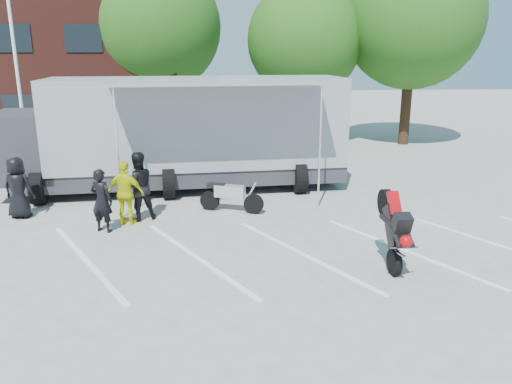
{
  "coord_description": "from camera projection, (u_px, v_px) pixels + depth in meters",
  "views": [
    {
      "loc": [
        0.68,
        -9.39,
        4.42
      ],
      "look_at": [
        1.59,
        1.66,
        1.3
      ],
      "focal_mm": 35.0,
      "sensor_mm": 36.0,
      "label": 1
    }
  ],
  "objects": [
    {
      "name": "ground",
      "position": [
        185.0,
        277.0,
        10.16
      ],
      "size": [
        100.0,
        100.0,
        0.0
      ],
      "primitive_type": "plane",
      "color": "#9E9E99",
      "rests_on": "ground"
    },
    {
      "name": "parking_bay_lines",
      "position": [
        188.0,
        257.0,
        11.11
      ],
      "size": [
        18.09,
        13.33,
        0.01
      ],
      "primitive_type": "cube",
      "rotation": [
        0.0,
        0.0,
        0.52
      ],
      "color": "white",
      "rests_on": "ground"
    },
    {
      "name": "office_building",
      "position": [
        6.0,
        70.0,
        25.68
      ],
      "size": [
        18.0,
        8.0,
        7.0
      ],
      "primitive_type": "cube",
      "color": "#491E17",
      "rests_on": "ground"
    },
    {
      "name": "flagpole",
      "position": [
        20.0,
        34.0,
        17.89
      ],
      "size": [
        1.61,
        0.12,
        8.0
      ],
      "color": "white",
      "rests_on": "ground"
    },
    {
      "name": "tree_left",
      "position": [
        157.0,
        27.0,
        23.84
      ],
      "size": [
        6.12,
        6.12,
        8.64
      ],
      "color": "#382314",
      "rests_on": "ground"
    },
    {
      "name": "tree_mid",
      "position": [
        305.0,
        40.0,
        23.6
      ],
      "size": [
        5.44,
        5.44,
        7.68
      ],
      "color": "#382314",
      "rests_on": "ground"
    },
    {
      "name": "tree_right",
      "position": [
        413.0,
        20.0,
        23.26
      ],
      "size": [
        6.46,
        6.46,
        9.12
      ],
      "color": "#382314",
      "rests_on": "ground"
    },
    {
      "name": "transporter_truck",
      "position": [
        186.0,
        189.0,
        16.74
      ],
      "size": [
        11.82,
        6.37,
        3.64
      ],
      "primitive_type": null,
      "rotation": [
        0.0,
        0.0,
        0.08
      ],
      "color": "gray",
      "rests_on": "ground"
    },
    {
      "name": "parked_motorcycle",
      "position": [
        232.0,
        212.0,
        14.31
      ],
      "size": [
        2.02,
        1.26,
        1.01
      ],
      "primitive_type": null,
      "rotation": [
        0.0,
        0.0,
        1.22
      ],
      "color": "silver",
      "rests_on": "ground"
    },
    {
      "name": "stunt_bike_rider",
      "position": [
        383.0,
        263.0,
        10.84
      ],
      "size": [
        0.77,
        1.57,
        1.83
      ],
      "primitive_type": null,
      "rotation": [
        0.0,
        0.0,
        0.02
      ],
      "color": "black",
      "rests_on": "ground"
    },
    {
      "name": "spectator_leather_a",
      "position": [
        18.0,
        188.0,
        13.6
      ],
      "size": [
        0.93,
        0.71,
        1.69
      ],
      "primitive_type": "imported",
      "rotation": [
        0.0,
        0.0,
        2.92
      ],
      "color": "black",
      "rests_on": "ground"
    },
    {
      "name": "spectator_leather_b",
      "position": [
        102.0,
        201.0,
        12.53
      ],
      "size": [
        0.7,
        0.59,
        1.64
      ],
      "primitive_type": "imported",
      "rotation": [
        0.0,
        0.0,
        2.74
      ],
      "color": "black",
      "rests_on": "ground"
    },
    {
      "name": "spectator_leather_c",
      "position": [
        138.0,
        186.0,
        13.4
      ],
      "size": [
        1.12,
        1.01,
        1.87
      ],
      "primitive_type": "imported",
      "rotation": [
        0.0,
        0.0,
        3.55
      ],
      "color": "black",
      "rests_on": "ground"
    },
    {
      "name": "spectator_hivis",
      "position": [
        126.0,
        193.0,
        13.04
      ],
      "size": [
        1.08,
        0.68,
        1.72
      ],
      "primitive_type": "imported",
      "rotation": [
        0.0,
        0.0,
        2.86
      ],
      "color": "#D5D90B",
      "rests_on": "ground"
    }
  ]
}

